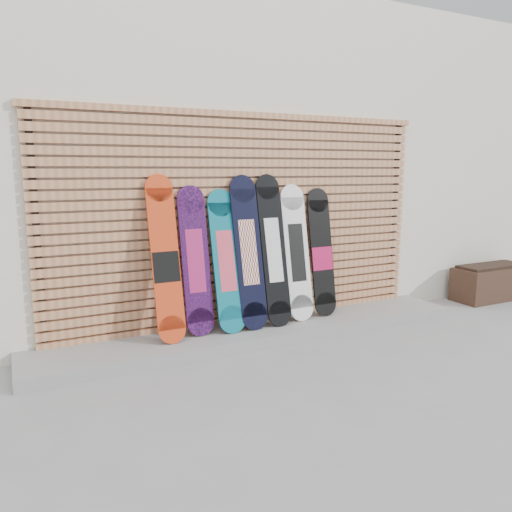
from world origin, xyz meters
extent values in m
plane|color=gray|center=(0.00, 0.00, 0.00)|extent=(80.00, 80.00, 0.00)
cube|color=silver|center=(0.50, 3.50, 1.80)|extent=(12.00, 5.00, 3.60)
cube|color=gray|center=(-0.15, 0.68, 0.06)|extent=(4.60, 0.70, 0.12)
cube|color=#B5734B|center=(-0.15, 0.97, 0.14)|extent=(4.20, 0.05, 0.08)
cube|color=#B5734B|center=(-0.15, 0.97, 0.23)|extent=(4.20, 0.05, 0.08)
cube|color=#B5734B|center=(-0.15, 0.97, 0.33)|extent=(4.20, 0.05, 0.07)
cube|color=#B5734B|center=(-0.15, 0.97, 0.43)|extent=(4.20, 0.05, 0.07)
cube|color=#B5734B|center=(-0.15, 0.97, 0.53)|extent=(4.20, 0.05, 0.07)
cube|color=#B5734B|center=(-0.15, 0.97, 0.62)|extent=(4.20, 0.05, 0.07)
cube|color=#B5734B|center=(-0.15, 0.97, 0.72)|extent=(4.20, 0.05, 0.07)
cube|color=#B5734B|center=(-0.15, 0.97, 0.82)|extent=(4.20, 0.05, 0.07)
cube|color=#B5734B|center=(-0.15, 0.97, 0.91)|extent=(4.20, 0.05, 0.07)
cube|color=#B5734B|center=(-0.15, 0.97, 1.01)|extent=(4.20, 0.05, 0.08)
cube|color=#B5734B|center=(-0.15, 0.97, 1.11)|extent=(4.20, 0.05, 0.08)
cube|color=#B5734B|center=(-0.15, 0.97, 1.20)|extent=(4.20, 0.05, 0.08)
cube|color=#B5734B|center=(-0.15, 0.97, 1.30)|extent=(4.20, 0.05, 0.08)
cube|color=#B5734B|center=(-0.15, 0.97, 1.40)|extent=(4.20, 0.05, 0.08)
cube|color=#B5734B|center=(-0.15, 0.97, 1.50)|extent=(4.20, 0.05, 0.08)
cube|color=#B5734B|center=(-0.15, 0.97, 1.59)|extent=(4.20, 0.05, 0.08)
cube|color=#B5734B|center=(-0.15, 0.97, 1.69)|extent=(4.20, 0.05, 0.08)
cube|color=#B5734B|center=(-0.15, 0.97, 1.79)|extent=(4.20, 0.05, 0.08)
cube|color=#B5734B|center=(-0.15, 0.97, 1.88)|extent=(4.20, 0.05, 0.08)
cube|color=#B5734B|center=(-0.15, 0.97, 1.98)|extent=(4.20, 0.05, 0.08)
cube|color=#B5734B|center=(-0.15, 0.97, 2.08)|extent=(4.20, 0.05, 0.08)
cube|color=#B5734B|center=(-0.15, 0.97, 2.17)|extent=(4.20, 0.05, 0.08)
cube|color=black|center=(-2.17, 0.99, 1.12)|extent=(0.06, 0.04, 2.23)
cube|color=black|center=(1.87, 0.99, 1.12)|extent=(0.06, 0.04, 2.23)
cube|color=#B5734B|center=(-0.15, 0.97, 2.26)|extent=(4.26, 0.07, 0.06)
cube|color=#322016|center=(3.32, 0.70, 0.22)|extent=(1.06, 0.44, 0.44)
cube|color=black|center=(3.32, 0.70, 0.46)|extent=(0.97, 0.35, 0.04)
cube|color=red|center=(-1.09, 0.76, 0.90)|extent=(0.26, 0.32, 1.30)
cylinder|color=red|center=(-1.09, 0.61, 0.25)|extent=(0.26, 0.08, 0.26)
cylinder|color=red|center=(-1.09, 0.90, 1.55)|extent=(0.26, 0.08, 0.26)
cube|color=black|center=(-1.09, 0.74, 0.82)|extent=(0.25, 0.09, 0.29)
cube|color=black|center=(-0.78, 0.80, 0.84)|extent=(0.28, 0.24, 1.18)
cylinder|color=black|center=(-0.78, 0.69, 0.26)|extent=(0.28, 0.07, 0.28)
cylinder|color=black|center=(-0.78, 0.91, 1.43)|extent=(0.28, 0.07, 0.28)
cube|color=#AA2262|center=(-0.78, 0.80, 0.84)|extent=(0.17, 0.14, 0.61)
cube|color=#0C687C|center=(-0.47, 0.76, 0.82)|extent=(0.28, 0.29, 1.14)
cylinder|color=#0C687C|center=(-0.47, 0.63, 0.26)|extent=(0.28, 0.09, 0.28)
cylinder|color=#0C687C|center=(-0.47, 0.90, 1.39)|extent=(0.28, 0.09, 0.28)
cube|color=#EF546C|center=(-0.47, 0.76, 0.82)|extent=(0.17, 0.17, 0.60)
cube|color=black|center=(-0.23, 0.76, 0.89)|extent=(0.29, 0.30, 1.27)
cylinder|color=black|center=(-0.23, 0.62, 0.26)|extent=(0.29, 0.08, 0.28)
cylinder|color=black|center=(-0.23, 0.90, 1.53)|extent=(0.29, 0.08, 0.28)
cube|color=white|center=(-0.23, 0.76, 0.89)|extent=(0.18, 0.17, 0.65)
cube|color=black|center=(0.06, 0.76, 0.90)|extent=(0.27, 0.31, 1.29)
cylinder|color=black|center=(0.06, 0.61, 0.25)|extent=(0.27, 0.08, 0.27)
cylinder|color=black|center=(0.06, 0.90, 1.54)|extent=(0.27, 0.08, 0.27)
cube|color=silver|center=(0.06, 0.76, 0.90)|extent=(0.17, 0.17, 0.66)
cube|color=white|center=(0.36, 0.79, 0.84)|extent=(0.28, 0.25, 1.17)
cylinder|color=white|center=(0.36, 0.67, 0.26)|extent=(0.28, 0.08, 0.28)
cylinder|color=white|center=(0.36, 0.91, 1.42)|extent=(0.28, 0.08, 0.28)
cube|color=black|center=(0.36, 0.79, 0.84)|extent=(0.18, 0.15, 0.61)
cube|color=black|center=(0.69, 0.81, 0.82)|extent=(0.27, 0.22, 1.14)
cylinder|color=black|center=(0.69, 0.71, 0.25)|extent=(0.27, 0.07, 0.27)
cylinder|color=black|center=(0.69, 0.91, 1.38)|extent=(0.27, 0.07, 0.27)
cube|color=#9B0E41|center=(0.69, 0.80, 0.75)|extent=(0.26, 0.07, 0.26)
camera|label=1|loc=(-2.38, -3.73, 1.72)|focal=35.00mm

